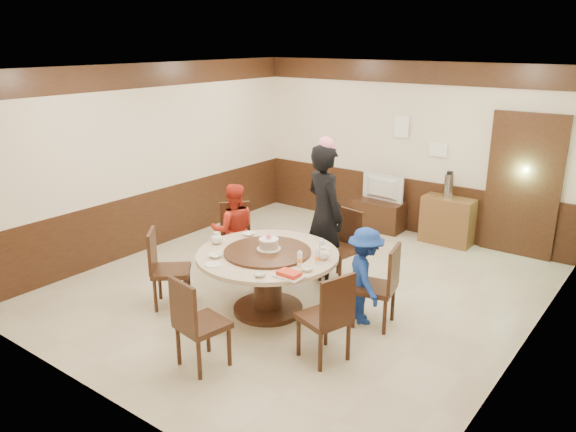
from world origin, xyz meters
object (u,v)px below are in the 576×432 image
Objects in this scene: person_standing at (325,215)px; thermos at (449,186)px; shrimp_platter at (289,275)px; television at (380,188)px; birthday_cake at (269,244)px; banquet_table at (268,270)px; person_red at (234,230)px; tv_stand at (379,215)px; person_blue at (365,276)px; side_cabinet at (448,221)px.

person_standing is 2.53m from thermos.
television is at bearing 104.41° from shrimp_platter.
birthday_cake is 0.74× the size of thermos.
person_standing is at bearing 87.22° from banquet_table.
television is at bearing -150.37° from person_red.
person_red reaches higher than birthday_cake.
tv_stand is 1.36m from thermos.
shrimp_platter reaches higher than tv_stand.
thermos is (0.79, 3.51, 0.09)m from birthday_cake.
person_standing is 1.66× the size of person_blue.
person_blue is (0.99, -0.65, -0.37)m from person_standing.
person_standing is at bearing 157.50° from person_red.
tv_stand is (-0.38, 3.48, -0.60)m from birthday_cake.
shrimp_platter is 0.79× the size of thermos.
banquet_table is 1.29× the size of person_red.
thermos is (-0.03, 0.00, 0.56)m from side_cabinet.
birthday_cake is (-0.02, 0.04, 0.31)m from banquet_table.
person_blue reaches higher than television.
tv_stand is 0.47m from television.
banquet_table is 0.78m from shrimp_platter.
side_cabinet is at bearing 77.18° from banquet_table.
shrimp_platter is at bearing 109.28° from person_blue.
side_cabinet reaches higher than tv_stand.
television is at bearing -178.53° from thermos.
birthday_cake is at bearing -83.83° from tv_stand.
person_blue is at bearing -64.86° from tv_stand.
thermos is (0.72, 2.43, 0.00)m from person_standing.
thermos reaches higher than tv_stand.
birthday_cake is 0.94× the size of shrimp_platter.
banquet_table is at bearing 69.38° from person_blue.
thermos is (0.16, 3.96, 0.16)m from shrimp_platter.
banquet_table is at bearing 103.84° from person_red.
television reaches higher than tv_stand.
thermos is at bearing 77.67° from banquet_table.
person_standing reaches higher than thermos.
shrimp_platter is (-0.42, -0.88, 0.21)m from person_blue.
person_red is 1.14× the size of person_blue.
person_standing is at bearing 110.22° from shrimp_platter.
person_red is at bearing 152.33° from birthday_cake.
person_red reaches higher than person_blue.
tv_stand is (-1.43, 3.05, -0.32)m from person_blue.
person_red is 1.61× the size of side_cabinet.
person_standing is (0.05, 1.12, 0.41)m from banquet_table.
shrimp_platter is (0.63, -0.45, -0.07)m from birthday_cake.
shrimp_platter is (0.56, -1.53, -0.16)m from person_standing.
person_red is (-1.14, -0.52, -0.29)m from person_standing.
side_cabinet is (1.89, 2.95, -0.27)m from person_red.
person_standing reaches higher than banquet_table.
television is (0.69, 2.92, 0.08)m from person_red.
person_red is 1.52× the size of tv_stand.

